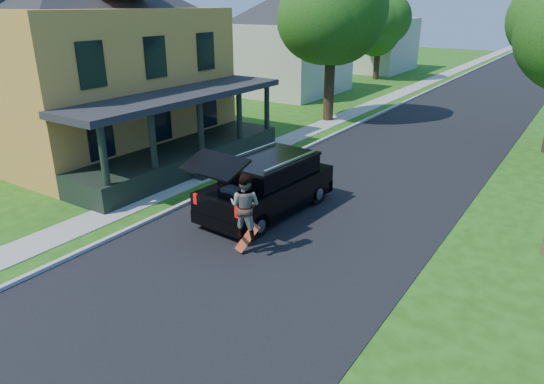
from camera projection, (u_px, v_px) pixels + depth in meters
The scene contains 13 objects.
ground at pixel (219, 281), 11.95m from camera, with size 140.00×140.00×0.00m, color #245010.
street at pixel (445, 124), 27.44m from camera, with size 8.00×120.00×0.02m, color black.
curb at pixel (377, 115), 29.53m from camera, with size 0.15×120.00×0.12m, color #ADADA8.
sidewalk at pixel (354, 113), 30.33m from camera, with size 1.30×120.00×0.03m, color gray.
front_walk at pixel (140, 157), 21.51m from camera, with size 6.50×1.20×0.03m, color gray.
main_house at pixel (77, 39), 21.42m from camera, with size 15.56×15.56×10.10m.
neighbor_house_mid at pixel (283, 35), 35.99m from camera, with size 12.78×12.78×8.30m.
neighbor_house_far at pixel (369, 27), 48.38m from camera, with size 12.78×12.78×8.30m.
black_suv at pixel (267, 185), 15.56m from camera, with size 2.33×5.38×2.45m.
skateboarder at pixel (245, 206), 12.74m from camera, with size 0.98×0.83×1.79m.
skateboard at pixel (248, 239), 13.26m from camera, with size 0.37×0.76×0.69m.
tree_left_mid at pixel (332, 11), 26.25m from camera, with size 6.29×5.99×8.92m.
tree_left_far at pixel (380, 21), 41.82m from camera, with size 5.97×5.74×7.73m.
Camera 1 is at (6.82, -7.86, 6.40)m, focal length 32.00 mm.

